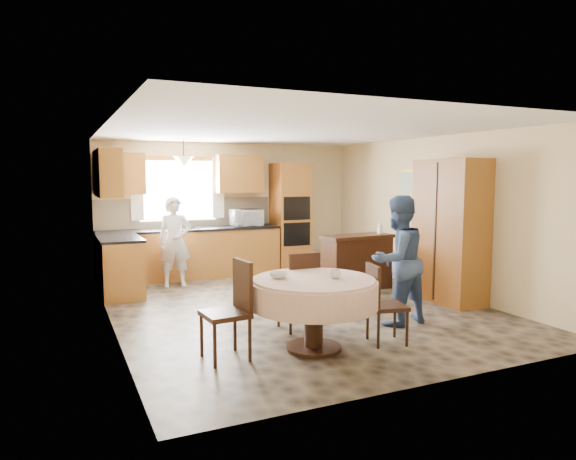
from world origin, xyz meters
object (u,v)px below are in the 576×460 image
(chair_left, at_px, (233,305))
(person_dining, at_px, (398,260))
(sideboard, at_px, (357,264))
(chair_back, at_px, (301,287))
(oven_tower, at_px, (290,217))
(cupboard, at_px, (450,231))
(chair_right, at_px, (381,300))
(dining_table, at_px, (314,294))
(person_sink, at_px, (175,242))

(chair_left, height_order, person_dining, person_dining)
(sideboard, height_order, person_dining, person_dining)
(sideboard, height_order, chair_back, chair_back)
(oven_tower, relative_size, person_dining, 1.30)
(cupboard, height_order, chair_left, cupboard)
(chair_right, distance_m, person_dining, 0.90)
(chair_left, distance_m, person_dining, 2.31)
(dining_table, height_order, person_dining, person_dining)
(sideboard, xyz_separation_m, person_dining, (-0.61, -1.92, 0.39))
(cupboard, distance_m, person_dining, 1.58)
(chair_left, height_order, person_sink, person_sink)
(chair_back, height_order, person_sink, person_sink)
(oven_tower, distance_m, dining_table, 4.78)
(cupboard, relative_size, chair_left, 2.09)
(sideboard, height_order, person_sink, person_sink)
(oven_tower, relative_size, chair_left, 2.10)
(cupboard, distance_m, person_sink, 4.45)
(chair_back, relative_size, person_dining, 0.59)
(cupboard, height_order, person_sink, cupboard)
(dining_table, height_order, chair_back, chair_back)
(person_dining, bearing_deg, sideboard, -115.90)
(person_sink, xyz_separation_m, person_dining, (2.07, -3.40, 0.06))
(cupboard, xyz_separation_m, person_sink, (-3.49, 2.74, -0.30))
(oven_tower, distance_m, chair_left, 5.07)
(chair_left, relative_size, person_sink, 0.66)
(chair_back, xyz_separation_m, person_dining, (1.24, -0.25, 0.28))
(sideboard, bearing_deg, person_sink, 146.66)
(oven_tower, distance_m, person_sink, 2.51)
(dining_table, distance_m, person_sink, 3.88)
(cupboard, bearing_deg, oven_tower, 107.78)
(sideboard, xyz_separation_m, cupboard, (0.81, -1.26, 0.63))
(oven_tower, height_order, person_dining, oven_tower)
(oven_tower, xyz_separation_m, person_sink, (-2.42, -0.59, -0.30))
(oven_tower, height_order, cupboard, oven_tower)
(chair_right, bearing_deg, sideboard, -13.88)
(person_dining, bearing_deg, oven_tower, -103.25)
(oven_tower, xyz_separation_m, sideboard, (0.26, -2.07, -0.63))
(cupboard, xyz_separation_m, chair_right, (-2.05, -1.21, -0.56))
(oven_tower, xyz_separation_m, cupboard, (1.07, -3.34, -0.00))
(chair_back, bearing_deg, cupboard, -170.96)
(chair_left, relative_size, chair_back, 1.05)
(dining_table, relative_size, chair_left, 1.35)
(sideboard, relative_size, person_sink, 0.78)
(chair_left, relative_size, person_dining, 0.62)
(sideboard, distance_m, cupboard, 1.63)
(person_sink, bearing_deg, chair_left, -87.04)
(sideboard, relative_size, chair_right, 1.33)
(oven_tower, bearing_deg, chair_right, -102.13)
(sideboard, relative_size, chair_left, 1.18)
(person_sink, relative_size, person_dining, 0.93)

